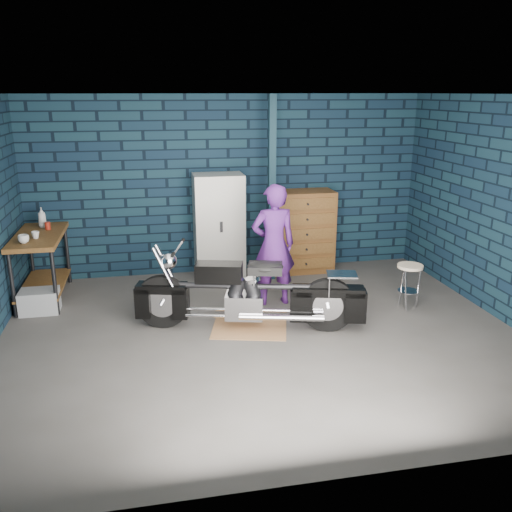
{
  "coord_description": "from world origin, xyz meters",
  "views": [
    {
      "loc": [
        -1.21,
        -5.64,
        2.73
      ],
      "look_at": [
        -0.01,
        0.3,
        0.88
      ],
      "focal_mm": 38.0,
      "sensor_mm": 36.0,
      "label": 1
    }
  ],
  "objects_px": {
    "storage_bin": "(40,301)",
    "shop_stool": "(409,287)",
    "person": "(273,245)",
    "tool_chest": "(302,232)",
    "locker": "(219,226)",
    "motorcycle": "(249,289)",
    "workbench": "(42,267)"
  },
  "relations": [
    {
      "from": "storage_bin",
      "to": "shop_stool",
      "type": "distance_m",
      "value": 4.77
    },
    {
      "from": "person",
      "to": "shop_stool",
      "type": "distance_m",
      "value": 1.84
    },
    {
      "from": "tool_chest",
      "to": "shop_stool",
      "type": "relative_size",
      "value": 2.13
    },
    {
      "from": "shop_stool",
      "to": "locker",
      "type": "bearing_deg",
      "value": 141.33
    },
    {
      "from": "motorcycle",
      "to": "workbench",
      "type": "bearing_deg",
      "value": 163.65
    },
    {
      "from": "person",
      "to": "storage_bin",
      "type": "xyz_separation_m",
      "value": [
        -3.01,
        0.27,
        -0.66
      ]
    },
    {
      "from": "workbench",
      "to": "locker",
      "type": "bearing_deg",
      "value": 10.93
    },
    {
      "from": "locker",
      "to": "shop_stool",
      "type": "relative_size",
      "value": 2.63
    },
    {
      "from": "locker",
      "to": "tool_chest",
      "type": "distance_m",
      "value": 1.31
    },
    {
      "from": "tool_chest",
      "to": "storage_bin",
      "type": "bearing_deg",
      "value": -165.41
    },
    {
      "from": "storage_bin",
      "to": "tool_chest",
      "type": "distance_m",
      "value": 3.92
    },
    {
      "from": "storage_bin",
      "to": "locker",
      "type": "xyz_separation_m",
      "value": [
        2.47,
        0.98,
        0.64
      ]
    },
    {
      "from": "workbench",
      "to": "tool_chest",
      "type": "distance_m",
      "value": 3.82
    },
    {
      "from": "motorcycle",
      "to": "storage_bin",
      "type": "height_order",
      "value": "motorcycle"
    },
    {
      "from": "workbench",
      "to": "shop_stool",
      "type": "relative_size",
      "value": 2.34
    },
    {
      "from": "workbench",
      "to": "locker",
      "type": "distance_m",
      "value": 2.55
    },
    {
      "from": "person",
      "to": "motorcycle",
      "type": "bearing_deg",
      "value": 56.02
    },
    {
      "from": "motorcycle",
      "to": "locker",
      "type": "bearing_deg",
      "value": 106.8
    },
    {
      "from": "workbench",
      "to": "shop_stool",
      "type": "xyz_separation_m",
      "value": [
        4.72,
        -1.31,
        -0.16
      ]
    },
    {
      "from": "motorcycle",
      "to": "person",
      "type": "xyz_separation_m",
      "value": [
        0.46,
        0.76,
        0.3
      ]
    },
    {
      "from": "locker",
      "to": "motorcycle",
      "type": "bearing_deg",
      "value": -87.6
    },
    {
      "from": "person",
      "to": "tool_chest",
      "type": "distance_m",
      "value": 1.47
    },
    {
      "from": "storage_bin",
      "to": "tool_chest",
      "type": "height_order",
      "value": "tool_chest"
    },
    {
      "from": "motorcycle",
      "to": "shop_stool",
      "type": "height_order",
      "value": "motorcycle"
    },
    {
      "from": "storage_bin",
      "to": "workbench",
      "type": "bearing_deg",
      "value": 92.29
    },
    {
      "from": "motorcycle",
      "to": "storage_bin",
      "type": "relative_size",
      "value": 4.87
    },
    {
      "from": "person",
      "to": "tool_chest",
      "type": "relative_size",
      "value": 1.27
    },
    {
      "from": "person",
      "to": "tool_chest",
      "type": "height_order",
      "value": "person"
    },
    {
      "from": "workbench",
      "to": "tool_chest",
      "type": "bearing_deg",
      "value": 7.23
    },
    {
      "from": "locker",
      "to": "shop_stool",
      "type": "height_order",
      "value": "locker"
    },
    {
      "from": "tool_chest",
      "to": "shop_stool",
      "type": "distance_m",
      "value": 2.04
    },
    {
      "from": "workbench",
      "to": "locker",
      "type": "relative_size",
      "value": 0.89
    }
  ]
}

